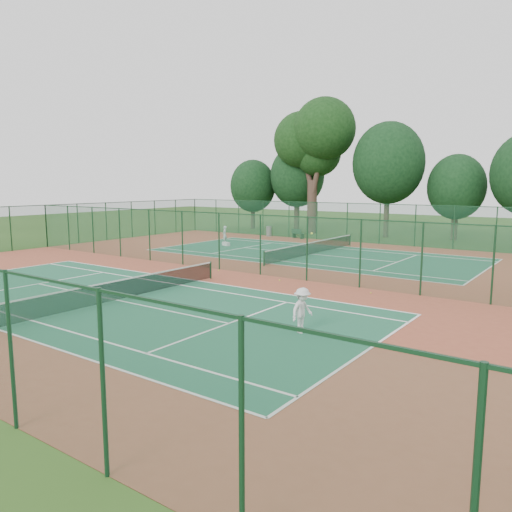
# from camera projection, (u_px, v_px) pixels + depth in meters

# --- Properties ---
(ground) EXTENTS (120.00, 120.00, 0.00)m
(ground) POSITION_uv_depth(u_px,v_px,m) (239.00, 272.00, 29.75)
(ground) COLOR #2A4C17
(ground) RESTS_ON ground
(red_pad) EXTENTS (40.00, 36.00, 0.01)m
(red_pad) POSITION_uv_depth(u_px,v_px,m) (239.00, 272.00, 29.75)
(red_pad) COLOR brown
(red_pad) RESTS_ON ground
(court_near) EXTENTS (23.77, 10.97, 0.01)m
(court_near) POSITION_uv_depth(u_px,v_px,m) (118.00, 300.00, 22.50)
(court_near) COLOR #1B583C
(court_near) RESTS_ON red_pad
(court_far) EXTENTS (23.77, 10.97, 0.01)m
(court_far) POSITION_uv_depth(u_px,v_px,m) (313.00, 254.00, 36.99)
(court_far) COLOR #1B573C
(court_far) RESTS_ON red_pad
(fence_north) EXTENTS (40.00, 0.09, 3.50)m
(fence_north) POSITION_uv_depth(u_px,v_px,m) (363.00, 223.00, 43.98)
(fence_north) COLOR #194B32
(fence_north) RESTS_ON ground
(fence_west) EXTENTS (0.09, 36.00, 3.50)m
(fence_west) POSITION_uv_depth(u_px,v_px,m) (46.00, 226.00, 40.99)
(fence_west) COLOR #1C5530
(fence_west) RESTS_ON ground
(fence_divider) EXTENTS (40.00, 0.09, 3.50)m
(fence_divider) POSITION_uv_depth(u_px,v_px,m) (239.00, 243.00, 29.49)
(fence_divider) COLOR #18482B
(fence_divider) RESTS_ON ground
(tennis_net_near) EXTENTS (0.10, 12.90, 0.97)m
(tennis_net_near) POSITION_uv_depth(u_px,v_px,m) (118.00, 289.00, 22.42)
(tennis_net_near) COLOR #143920
(tennis_net_near) RESTS_ON ground
(tennis_net_far) EXTENTS (0.10, 12.90, 0.97)m
(tennis_net_far) POSITION_uv_depth(u_px,v_px,m) (313.00, 247.00, 36.91)
(tennis_net_far) COLOR #153A1F
(tennis_net_far) RESTS_ON ground
(player_near) EXTENTS (0.74, 1.12, 1.62)m
(player_near) POSITION_uv_depth(u_px,v_px,m) (302.00, 310.00, 17.55)
(player_near) COLOR silver
(player_near) RESTS_ON court_near
(player_far) EXTENTS (0.55, 0.65, 1.52)m
(player_far) POSITION_uv_depth(u_px,v_px,m) (225.00, 235.00, 43.57)
(player_far) COLOR silver
(player_far) RESTS_ON court_far
(trash_bin) EXTENTS (0.64, 0.64, 0.98)m
(trash_bin) POSITION_uv_depth(u_px,v_px,m) (269.00, 231.00, 49.46)
(trash_bin) COLOR gray
(trash_bin) RESTS_ON red_pad
(bench) EXTENTS (1.55, 0.92, 0.92)m
(bench) POSITION_uv_depth(u_px,v_px,m) (298.00, 233.00, 47.48)
(bench) COLOR #12351E
(bench) RESTS_ON red_pad
(kit_bag) EXTENTS (0.87, 0.55, 0.30)m
(kit_bag) POSITION_uv_depth(u_px,v_px,m) (226.00, 244.00, 42.02)
(kit_bag) COLOR silver
(kit_bag) RESTS_ON red_pad
(stray_ball_a) EXTENTS (0.07, 0.07, 0.07)m
(stray_ball_a) POSITION_uv_depth(u_px,v_px,m) (280.00, 280.00, 27.04)
(stray_ball_a) COLOR #CEED37
(stray_ball_a) RESTS_ON red_pad
(stray_ball_b) EXTENTS (0.06, 0.06, 0.06)m
(stray_ball_b) POSITION_uv_depth(u_px,v_px,m) (371.00, 293.00, 23.93)
(stray_ball_b) COLOR #C6D431
(stray_ball_b) RESTS_ON red_pad
(stray_ball_c) EXTENTS (0.07, 0.07, 0.07)m
(stray_ball_c) POSITION_uv_depth(u_px,v_px,m) (218.00, 270.00, 30.00)
(stray_ball_c) COLOR #BED732
(stray_ball_c) RESTS_ON red_pad
(big_tree) EXTENTS (8.98, 6.57, 13.79)m
(big_tree) POSITION_uv_depth(u_px,v_px,m) (315.00, 139.00, 51.32)
(big_tree) COLOR #3C2820
(big_tree) RESTS_ON ground
(evergreen_row) EXTENTS (39.00, 5.00, 12.00)m
(evergreen_row) POSITION_uv_depth(u_px,v_px,m) (393.00, 237.00, 48.98)
(evergreen_row) COLOR black
(evergreen_row) RESTS_ON ground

